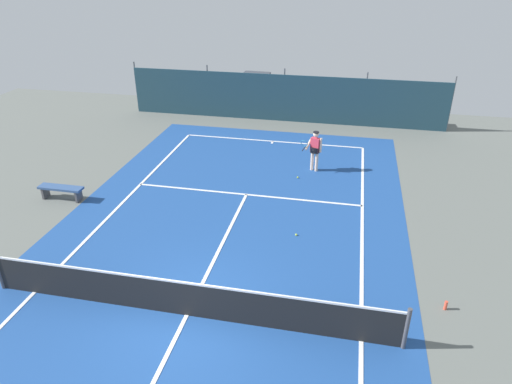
% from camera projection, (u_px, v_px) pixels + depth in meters
% --- Properties ---
extents(ground_plane, '(36.00, 36.00, 0.00)m').
position_uv_depth(ground_plane, '(187.00, 315.00, 11.05)').
color(ground_plane, slate).
extents(court_surface, '(11.02, 26.60, 0.01)m').
position_uv_depth(court_surface, '(187.00, 315.00, 11.05)').
color(court_surface, '#1E478C').
rests_on(court_surface, ground).
extents(tennis_net, '(10.12, 0.10, 1.10)m').
position_uv_depth(tennis_net, '(185.00, 298.00, 10.82)').
color(tennis_net, black).
rests_on(tennis_net, ground).
extents(back_fence, '(16.30, 0.98, 2.70)m').
position_uv_depth(back_fence, '(285.00, 106.00, 24.23)').
color(back_fence, '#1E3D4C').
rests_on(back_fence, ground).
extents(tennis_player, '(0.84, 0.66, 1.64)m').
position_uv_depth(tennis_player, '(315.00, 148.00, 18.08)').
color(tennis_player, beige).
rests_on(tennis_player, ground).
extents(tennis_ball_near_player, '(0.07, 0.07, 0.07)m').
position_uv_depth(tennis_ball_near_player, '(296.00, 235.00, 14.18)').
color(tennis_ball_near_player, '#CCDB33').
rests_on(tennis_ball_near_player, ground).
extents(tennis_ball_midcourt, '(0.07, 0.07, 0.07)m').
position_uv_depth(tennis_ball_midcourt, '(298.00, 177.00, 17.86)').
color(tennis_ball_midcourt, '#CCDB33').
rests_on(tennis_ball_midcourt, ground).
extents(parked_car, '(2.19, 4.29, 1.68)m').
position_uv_depth(parked_car, '(254.00, 89.00, 26.52)').
color(parked_car, black).
rests_on(parked_car, ground).
extents(courtside_bench, '(1.60, 0.40, 0.49)m').
position_uv_depth(courtside_bench, '(61.00, 190.00, 16.16)').
color(courtside_bench, '#335184').
rests_on(courtside_bench, ground).
extents(water_bottle, '(0.08, 0.08, 0.24)m').
position_uv_depth(water_bottle, '(446.00, 305.00, 11.18)').
color(water_bottle, '#D84C38').
rests_on(water_bottle, ground).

